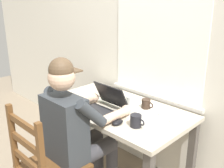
% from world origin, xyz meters
% --- Properties ---
extents(back_wall, '(6.00, 0.08, 2.60)m').
position_xyz_m(back_wall, '(0.00, 0.43, 1.30)').
color(back_wall, silver).
rests_on(back_wall, ground).
extents(desk, '(1.27, 0.70, 0.74)m').
position_xyz_m(desk, '(0.00, 0.00, 0.63)').
color(desk, '#BCB29E').
rests_on(desk, ground).
extents(seated_person, '(0.50, 0.60, 1.26)m').
position_xyz_m(seated_person, '(-0.01, -0.43, 0.70)').
color(seated_person, '#33383D').
rests_on(seated_person, ground).
extents(wooden_chair, '(0.42, 0.42, 0.95)m').
position_xyz_m(wooden_chair, '(-0.01, -0.71, 0.47)').
color(wooden_chair, brown).
rests_on(wooden_chair, ground).
extents(laptop, '(0.33, 0.33, 0.22)m').
position_xyz_m(laptop, '(-0.02, -0.15, 0.79)').
color(laptop, black).
rests_on(laptop, desk).
extents(computer_mouse, '(0.06, 0.10, 0.03)m').
position_xyz_m(computer_mouse, '(0.23, -0.23, 0.75)').
color(computer_mouse, black).
rests_on(computer_mouse, desk).
extents(coffee_mug_white, '(0.12, 0.08, 0.09)m').
position_xyz_m(coffee_mug_white, '(0.07, 0.11, 0.78)').
color(coffee_mug_white, white).
rests_on(coffee_mug_white, desk).
extents(coffee_mug_dark, '(0.11, 0.07, 0.09)m').
position_xyz_m(coffee_mug_dark, '(0.21, 0.15, 0.78)').
color(coffee_mug_dark, '#38281E').
rests_on(coffee_mug_dark, desk).
extents(coffee_mug_spare, '(0.12, 0.08, 0.09)m').
position_xyz_m(coffee_mug_spare, '(0.35, -0.16, 0.78)').
color(coffee_mug_spare, black).
rests_on(coffee_mug_spare, desk).
extents(book_stack_main, '(0.19, 0.15, 0.09)m').
position_xyz_m(book_stack_main, '(-0.17, 0.10, 0.78)').
color(book_stack_main, '#38844C').
rests_on(book_stack_main, desk).
extents(paper_pile_near_laptop, '(0.28, 0.27, 0.01)m').
position_xyz_m(paper_pile_near_laptop, '(0.17, 0.19, 0.74)').
color(paper_pile_near_laptop, silver).
rests_on(paper_pile_near_laptop, desk).
extents(paper_pile_back_corner, '(0.28, 0.26, 0.01)m').
position_xyz_m(paper_pile_back_corner, '(0.48, 0.19, 0.74)').
color(paper_pile_back_corner, white).
rests_on(paper_pile_back_corner, desk).
extents(paper_pile_side, '(0.26, 0.20, 0.00)m').
position_xyz_m(paper_pile_side, '(0.32, 0.00, 0.74)').
color(paper_pile_side, white).
rests_on(paper_pile_side, desk).
extents(landscape_photo_print, '(0.15, 0.13, 0.00)m').
position_xyz_m(landscape_photo_print, '(0.31, 0.00, 0.74)').
color(landscape_photo_print, gold).
rests_on(landscape_photo_print, desk).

